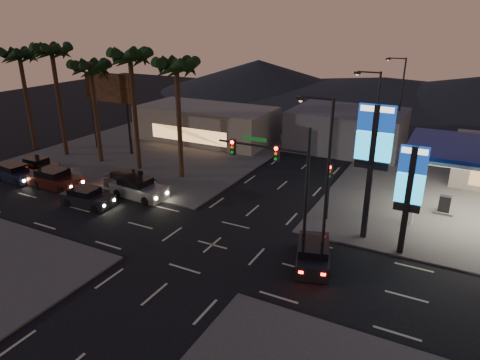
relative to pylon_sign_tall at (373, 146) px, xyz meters
The scene contains 27 objects.
ground 11.97m from the pylon_sign_tall, 147.09° to the right, with size 140.00×140.00×0.00m, color black.
corner_lot_nw 27.40m from the pylon_sign_tall, 156.80° to the left, with size 24.00×24.00×0.12m, color #47443F.
pylon_sign_tall is the anchor object (origin of this frame).
pylon_sign_short 3.20m from the pylon_sign_tall, 21.80° to the right, with size 1.60×0.35×7.00m.
traffic_signal_mast 6.02m from the pylon_sign_tall, 143.48° to the right, with size 6.10×0.39×8.00m.
pedestal_signal 4.82m from the pylon_sign_tall, 153.73° to the left, with size 0.32×0.39×4.30m.
streetlight_near 4.86m from the pylon_sign_tall, 110.76° to the right, with size 2.14×0.25×10.00m.
streetlight_mid 8.70m from the pylon_sign_tall, 101.35° to the left, with size 2.14×0.25×10.00m.
streetlight_far 22.57m from the pylon_sign_tall, 94.34° to the left, with size 2.14×0.25×10.00m.
palm_a 18.21m from the pylon_sign_tall, 167.12° to the left, with size 4.41×4.41×10.86m.
palm_b 23.13m from the pylon_sign_tall, 169.92° to the left, with size 4.41×4.41×11.46m.
palm_c 27.90m from the pylon_sign_tall, behind, with size 4.41×4.41×10.26m.
palm_d 32.96m from the pylon_sign_tall, behind, with size 4.41×4.41×11.66m.
palm_e 37.85m from the pylon_sign_tall, behind, with size 4.41×4.41×11.06m.
billboard 29.95m from the pylon_sign_tall, 165.50° to the left, with size 6.00×0.30×8.50m.
building_far_west 28.25m from the pylon_sign_tall, 143.75° to the left, with size 16.00×8.00×4.00m, color #726B5B.
building_far_mid 21.91m from the pylon_sign_tall, 107.59° to the left, with size 12.00×9.00×4.40m, color #4C4C51.
hill_left 64.06m from the pylon_sign_tall, 121.58° to the left, with size 40.00×40.00×6.00m, color black.
hill_right 55.02m from the pylon_sign_tall, 83.20° to the left, with size 50.00×50.00×5.00m, color black.
hill_center 55.33m from the pylon_sign_tall, 98.86° to the left, with size 60.00×60.00×4.00m, color black.
car_lane_a_front 21.77m from the pylon_sign_tall, 167.32° to the right, with size 4.40×2.04×1.40m.
car_lane_a_mid 26.61m from the pylon_sign_tall, behind, with size 5.06×2.26×1.63m.
car_lane_a_rear 31.21m from the pylon_sign_tall, behind, with size 4.70×2.31×1.49m.
car_lane_b_front 18.92m from the pylon_sign_tall, behind, with size 5.10×2.39×1.62m.
car_lane_b_mid 20.73m from the pylon_sign_tall, behind, with size 4.70×2.17×1.50m.
car_lane_b_rear 31.29m from the pylon_sign_tall, behind, with size 4.06×1.73×1.32m.
suv_station 7.64m from the pylon_sign_tall, 112.88° to the right, with size 3.09×4.80×1.49m.
Camera 1 is at (12.95, -20.94, 13.82)m, focal length 32.00 mm.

